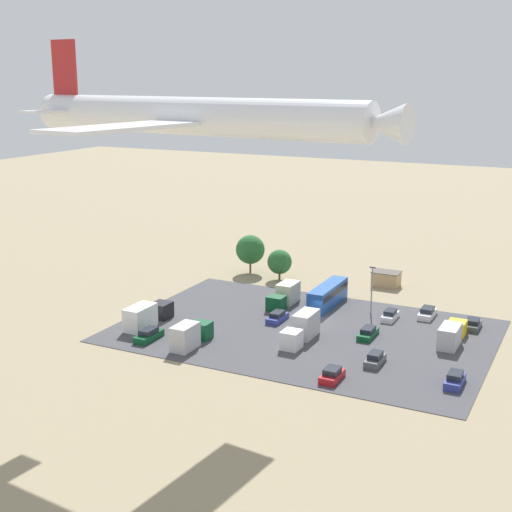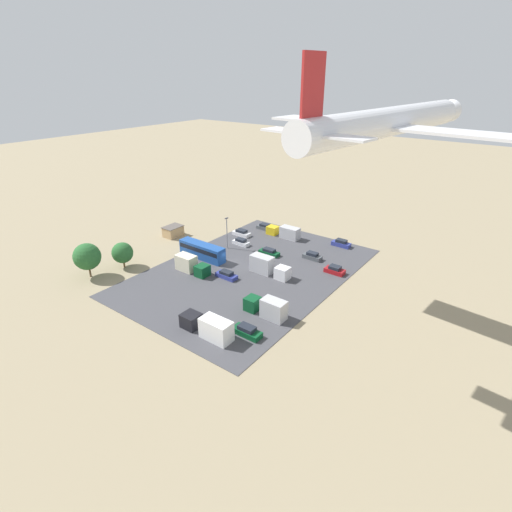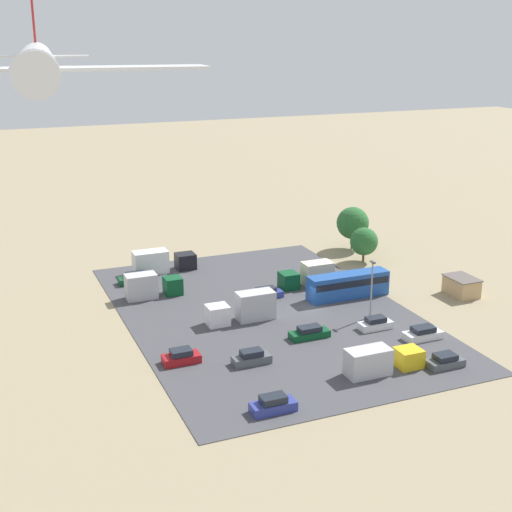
# 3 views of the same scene
# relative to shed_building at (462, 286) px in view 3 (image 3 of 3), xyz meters

# --- Properties ---
(ground_plane) EXTENTS (400.00, 400.00, 0.00)m
(ground_plane) POSITION_rel_shed_building_xyz_m (3.88, 20.85, -1.28)
(ground_plane) COLOR gray
(parking_lot_surface) EXTENTS (51.01, 34.61, 0.08)m
(parking_lot_surface) POSITION_rel_shed_building_xyz_m (3.88, 26.98, -1.24)
(parking_lot_surface) COLOR #424247
(parking_lot_surface) RESTS_ON ground
(shed_building) EXTENTS (4.69, 3.39, 2.54)m
(shed_building) POSITION_rel_shed_building_xyz_m (0.00, 0.00, 0.00)
(shed_building) COLOR tan
(shed_building) RESTS_ON ground
(bus) EXTENTS (2.61, 11.30, 3.30)m
(bus) POSITION_rel_shed_building_xyz_m (5.05, 14.66, 0.58)
(bus) COLOR #1E4C9E
(bus) RESTS_ON ground
(parked_car_0) EXTENTS (1.73, 4.15, 1.56)m
(parked_car_0) POSITION_rel_shed_building_xyz_m (-8.67, 34.14, -0.55)
(parked_car_0) COLOR #4C5156
(parked_car_0) RESTS_ON ground
(parked_car_1) EXTENTS (1.80, 4.33, 1.63)m
(parked_car_1) POSITION_rel_shed_building_xyz_m (-18.80, 36.06, -0.52)
(parked_car_1) COLOR navy
(parked_car_1) RESTS_ON ground
(parked_car_2) EXTENTS (1.98, 4.62, 1.50)m
(parked_car_2) POSITION_rel_shed_building_xyz_m (-10.23, 13.35, -0.57)
(parked_car_2) COLOR silver
(parked_car_2) RESTS_ON ground
(parked_car_3) EXTENTS (1.77, 4.74, 1.41)m
(parked_car_3) POSITION_rel_shed_building_xyz_m (-4.95, 25.37, -0.61)
(parked_car_3) COLOR #0C4723
(parked_car_3) RESTS_ON ground
(parked_car_4) EXTENTS (1.97, 4.02, 1.55)m
(parked_car_4) POSITION_rel_shed_building_xyz_m (-5.58, 41.02, -0.55)
(parked_car_4) COLOR maroon
(parked_car_4) RESTS_ON ground
(parked_car_5) EXTENTS (1.91, 4.79, 1.60)m
(parked_car_5) POSITION_rel_shed_building_xyz_m (21.39, 39.61, -0.53)
(parked_car_5) COLOR #0C4723
(parked_car_5) RESTS_ON ground
(parked_car_6) EXTENTS (1.80, 4.48, 1.44)m
(parked_car_6) POSITION_rel_shed_building_xyz_m (8.97, 24.88, -0.60)
(parked_car_6) COLOR navy
(parked_car_6) RESTS_ON ground
(parked_car_7) EXTENTS (1.98, 4.05, 1.43)m
(parked_car_7) POSITION_rel_shed_building_xyz_m (-17.15, 15.43, -0.60)
(parked_car_7) COLOR #4C5156
(parked_car_7) RESTS_ON ground
(parked_car_8) EXTENTS (1.73, 4.13, 1.49)m
(parked_car_8) POSITION_rel_shed_building_xyz_m (-5.60, 16.87, -0.58)
(parked_car_8) COLOR silver
(parked_car_8) RESTS_ON ground
(parked_truck_0) EXTENTS (2.39, 8.63, 2.86)m
(parked_truck_0) POSITION_rel_shed_building_xyz_m (-15.64, 22.57, 0.11)
(parked_truck_0) COLOR gold
(parked_truck_0) RESTS_ON ground
(parked_truck_1) EXTENTS (2.38, 7.54, 3.35)m
(parked_truck_1) POSITION_rel_shed_building_xyz_m (15.15, 39.08, 0.33)
(parked_truck_1) COLOR #0C4723
(parked_truck_1) RESTS_ON ground
(parked_truck_2) EXTENTS (2.38, 8.61, 3.51)m
(parked_truck_2) POSITION_rel_shed_building_xyz_m (2.77, 30.37, 0.41)
(parked_truck_2) COLOR silver
(parked_truck_2) RESTS_ON ground
(parked_truck_3) EXTENTS (2.56, 7.68, 3.22)m
(parked_truck_3) POSITION_rel_shed_building_xyz_m (11.19, 17.35, 0.27)
(parked_truck_3) COLOR #0C4723
(parked_truck_3) RESTS_ON ground
(parked_truck_4) EXTENTS (2.60, 9.25, 3.34)m
(parked_truck_4) POSITION_rel_shed_building_xyz_m (24.93, 35.02, 0.33)
(parked_truck_4) COLOR black
(parked_truck_4) RESTS_ON ground
(tree_near_shed) EXTENTS (4.31, 4.31, 5.41)m
(tree_near_shed) POSITION_rel_shed_building_xyz_m (17.92, 4.63, 1.96)
(tree_near_shed) COLOR brown
(tree_near_shed) RESTS_ON ground
(tree_apron_mid) EXTENTS (5.26, 5.26, 7.00)m
(tree_apron_mid) POSITION_rel_shed_building_xyz_m (24.59, 2.85, 3.09)
(tree_apron_mid) COLOR brown
(tree_apron_mid) RESTS_ON ground
(light_pole_lot_centre) EXTENTS (0.90, 0.28, 7.32)m
(light_pole_lot_centre) POSITION_rel_shed_building_xyz_m (-2.25, 15.56, 2.88)
(light_pole_lot_centre) COLOR gray
(light_pole_lot_centre) RESTS_ON ground
(airplane) EXTENTS (43.28, 36.31, 9.78)m
(airplane) POSITION_rel_shed_building_xyz_m (5.23, 52.19, 29.61)
(airplane) COLOR white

